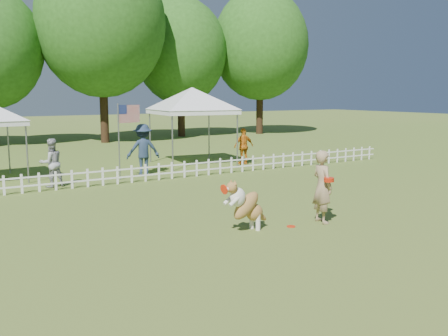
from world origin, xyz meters
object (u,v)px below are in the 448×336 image
Objects in this scene: frisbee_on_turf at (291,226)px; spectator_a at (51,163)px; dog at (247,205)px; spectator_b at (143,150)px; flag_pole at (119,142)px; canopy_tent_right at (192,127)px; spectator_c at (244,146)px; handler at (322,187)px.

spectator_a reaches higher than frisbee_on_turf.
dog is 0.74× the size of spectator_a.
dog is 0.62× the size of spectator_b.
flag_pole is (-0.05, 7.80, 0.74)m from dog.
spectator_a is (-2.34, -0.16, -0.54)m from flag_pole.
canopy_tent_right is 2.06× the size of spectator_c.
spectator_c is (5.79, 8.71, 0.19)m from dog.
dog is (-1.93, 0.29, -0.27)m from handler.
frisbee_on_turf is 0.13× the size of spectator_c.
spectator_c is (4.71, 0.34, -0.17)m from spectator_b.
dog is 1.23m from frisbee_on_turf.
spectator_b is 1.22× the size of spectator_c.
canopy_tent_right is (2.02, 10.16, 0.74)m from handler.
spectator_a is (-6.33, -2.23, -0.80)m from canopy_tent_right.
handler is 1.46× the size of dog.
spectator_c is (1.85, -1.16, -0.82)m from canopy_tent_right.
canopy_tent_right is at bearing -3.50° from handler.
spectator_a is (-3.46, 7.86, 0.77)m from frisbee_on_turf.
dog is at bearing -107.99° from flag_pole.
handler is 1.96m from dog.
handler is 1.10× the size of spectator_c.
frisbee_on_turf is 8.20m from flag_pole.
handler is at bearing 107.38° from spectator_b.
frisbee_on_turf is 10.61m from canopy_tent_right.
flag_pole is at bearing 83.01° from dog.
handler is 9.79m from spectator_c.
dog is 0.44× the size of flag_pole.
handler is 1.08× the size of spectator_a.
spectator_a is at bearing 11.38° from spectator_c.
canopy_tent_right is (3.94, 9.87, 1.00)m from dog.
dog is at bearing 168.17° from frisbee_on_turf.
spectator_c is (5.84, 0.91, -0.56)m from flag_pole.
spectator_b is at bearing -175.90° from spectator_a.
flag_pole reaches higher than spectator_a.
canopy_tent_right is at bearing 60.88° from dog.
canopy_tent_right is at bearing -28.29° from spectator_c.
dog is 8.44m from spectator_b.
dog is 0.76× the size of spectator_c.
spectator_b is at bearing 8.58° from flag_pole.
canopy_tent_right is at bearing -140.58° from spectator_b.
spectator_b is at bearing 8.05° from spectator_c.
dog is 5.93× the size of frisbee_on_turf.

